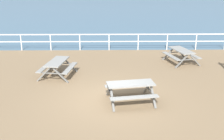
# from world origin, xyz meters

# --- Properties ---
(ground_plane) EXTENTS (30.00, 24.00, 0.20)m
(ground_plane) POSITION_xyz_m (0.00, 0.00, -0.10)
(ground_plane) COLOR #846B4C
(seaward_railing) EXTENTS (23.07, 0.07, 1.08)m
(seaward_railing) POSITION_xyz_m (-0.00, 7.75, 0.75)
(seaward_railing) COLOR white
(seaward_railing) RESTS_ON ground
(picnic_table_near_right) EXTENTS (2.01, 1.78, 0.80)m
(picnic_table_near_right) POSITION_xyz_m (0.78, -0.27, 0.58)
(picnic_table_near_right) COLOR gray
(picnic_table_near_right) RESTS_ON ground
(picnic_table_far_right) EXTENTS (1.91, 2.12, 0.80)m
(picnic_table_far_right) POSITION_xyz_m (4.02, 4.78, 0.58)
(picnic_table_far_right) COLOR gray
(picnic_table_far_right) RESTS_ON ground
(picnic_table_seaward) EXTENTS (1.78, 2.02, 0.80)m
(picnic_table_seaward) POSITION_xyz_m (-2.52, 2.68, 0.58)
(picnic_table_seaward) COLOR gray
(picnic_table_seaward) RESTS_ON ground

